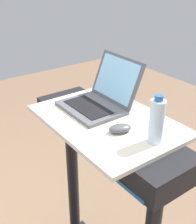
{
  "coord_description": "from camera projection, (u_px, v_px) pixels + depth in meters",
  "views": [
    {
      "loc": [
        0.94,
        -0.04,
        1.86
      ],
      "look_at": [
        0.0,
        0.65,
        1.26
      ],
      "focal_mm": 47.27,
      "sensor_mm": 36.0,
      "label": 1
    }
  ],
  "objects": [
    {
      "name": "laptop",
      "position": [
        99.0,
        98.0,
        1.45
      ],
      "size": [
        0.31,
        0.32,
        0.23
      ],
      "rotation": [
        0.0,
        0.0,
        -0.05
      ],
      "color": "#515459",
      "rests_on": "desk_board"
    },
    {
      "name": "computer_mouse",
      "position": [
        120.0,
        128.0,
        1.25
      ],
      "size": [
        0.09,
        0.11,
        0.03
      ],
      "primitive_type": "ellipsoid",
      "rotation": [
        0.0,
        0.0,
        -0.33
      ],
      "color": "#4C4C51",
      "rests_on": "desk_board"
    },
    {
      "name": "water_bottle",
      "position": [
        157.0,
        121.0,
        1.14
      ],
      "size": [
        0.06,
        0.06,
        0.2
      ],
      "color": "silver",
      "rests_on": "desk_board"
    },
    {
      "name": "desk_board",
      "position": [
        107.0,
        121.0,
        1.36
      ],
      "size": [
        0.69,
        0.48,
        0.02
      ],
      "primitive_type": "cube",
      "color": "beige",
      "rests_on": "treadmill_base"
    }
  ]
}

